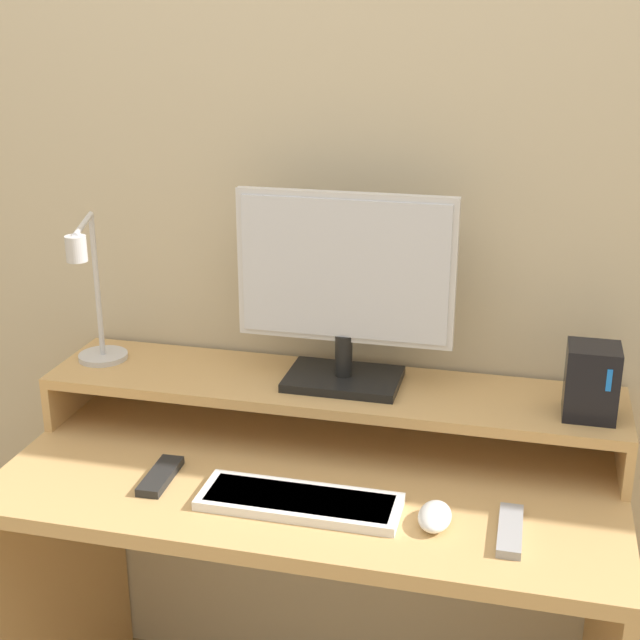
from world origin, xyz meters
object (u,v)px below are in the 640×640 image
at_px(monitor, 344,287).
at_px(desk_lamp, 94,306).
at_px(remote_control, 161,476).
at_px(remote_secondary, 510,530).
at_px(mouse, 435,516).
at_px(router_dock, 591,382).
at_px(keyboard, 300,501).

bearing_deg(monitor, desk_lamp, -173.94).
bearing_deg(remote_control, remote_secondary, -2.59).
bearing_deg(desk_lamp, mouse, -17.71).
xyz_separation_m(monitor, remote_control, (-0.30, -0.27, -0.32)).
bearing_deg(remote_control, desk_lamp, 137.01).
relative_size(router_dock, keyboard, 0.38).
bearing_deg(router_dock, remote_secondary, -116.31).
distance_m(monitor, mouse, 0.49).
bearing_deg(monitor, remote_secondary, -39.46).
bearing_deg(monitor, router_dock, -4.85).
relative_size(monitor, mouse, 4.56).
distance_m(keyboard, remote_secondary, 0.38).
bearing_deg(desk_lamp, remote_control, -42.99).
bearing_deg(keyboard, monitor, 86.96).
height_order(router_dock, remote_secondary, router_dock).
distance_m(mouse, remote_secondary, 0.13).
bearing_deg(remote_secondary, monitor, 140.54).
height_order(monitor, remote_control, monitor).
height_order(router_dock, mouse, router_dock).
distance_m(keyboard, mouse, 0.25).
distance_m(desk_lamp, remote_secondary, 0.96).
bearing_deg(mouse, keyboard, 179.39).
bearing_deg(remote_control, keyboard, -5.65).
relative_size(keyboard, remote_secondary, 2.39).
relative_size(desk_lamp, mouse, 3.43).
bearing_deg(desk_lamp, keyboard, -25.09).
height_order(monitor, remote_secondary, monitor).
bearing_deg(desk_lamp, monitor, 6.06).
distance_m(monitor, router_dock, 0.51).
xyz_separation_m(desk_lamp, mouse, (0.76, -0.24, -0.25)).
xyz_separation_m(router_dock, mouse, (-0.26, -0.26, -0.18)).
bearing_deg(remote_control, monitor, 41.64).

